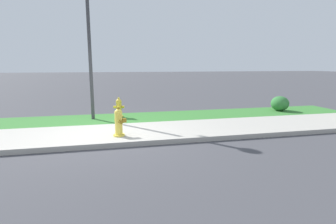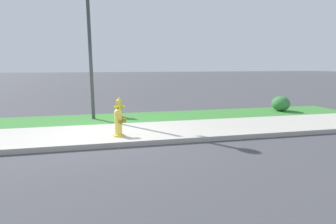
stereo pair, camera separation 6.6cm
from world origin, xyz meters
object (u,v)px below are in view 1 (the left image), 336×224
at_px(street_lamp, 89,29).
at_px(shrub_bush_near_lamp, 280,103).
at_px(fire_hydrant_far_end, 119,108).
at_px(fire_hydrant_near_corner, 119,122).

bearing_deg(street_lamp, shrub_bush_near_lamp, 0.06).
xyz_separation_m(fire_hydrant_far_end, shrub_bush_near_lamp, (6.26, -0.13, -0.04)).
relative_size(street_lamp, shrub_bush_near_lamp, 6.42).
bearing_deg(fire_hydrant_far_end, street_lamp, 14.41).
distance_m(fire_hydrant_far_end, shrub_bush_near_lamp, 6.26).
height_order(street_lamp, shrub_bush_near_lamp, street_lamp).
height_order(fire_hydrant_near_corner, street_lamp, street_lamp).
bearing_deg(shrub_bush_near_lamp, fire_hydrant_near_corner, -159.43).
relative_size(fire_hydrant_near_corner, street_lamp, 0.17).
distance_m(fire_hydrant_near_corner, shrub_bush_near_lamp, 6.80).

